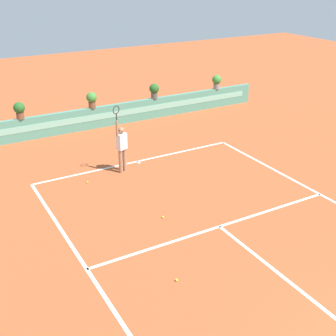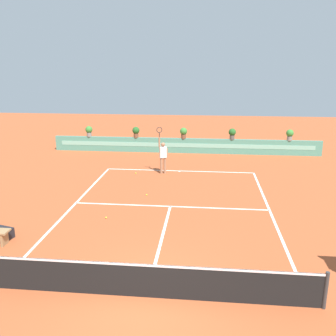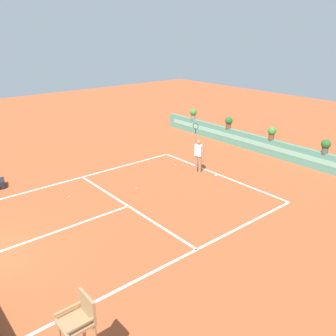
# 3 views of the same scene
# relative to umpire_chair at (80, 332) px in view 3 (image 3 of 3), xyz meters

# --- Properties ---
(ground_plane) EXTENTS (60.00, 60.00, 0.00)m
(ground_plane) POSITION_rel_umpire_chair_xyz_m (-6.06, 4.74, -1.34)
(ground_plane) COLOR #A84C28
(court_lines) EXTENTS (8.32, 11.94, 0.01)m
(court_lines) POSITION_rel_umpire_chair_xyz_m (-6.06, 5.45, -1.34)
(court_lines) COLOR white
(court_lines) RESTS_ON ground
(back_wall_barrier) EXTENTS (18.00, 0.21, 1.00)m
(back_wall_barrier) POSITION_rel_umpire_chair_xyz_m (-6.06, 15.12, -0.84)
(back_wall_barrier) COLOR #4C8E7A
(back_wall_barrier) RESTS_ON ground
(umpire_chair) EXTENTS (0.60, 0.60, 2.14)m
(umpire_chair) POSITION_rel_umpire_chair_xyz_m (0.00, 0.00, 0.00)
(umpire_chair) COLOR #99754C
(umpire_chair) RESTS_ON ground
(gear_bag) EXTENTS (0.77, 0.54, 0.36)m
(gear_bag) POSITION_rel_umpire_chair_xyz_m (-11.53, 1.63, -1.16)
(gear_bag) COLOR black
(gear_bag) RESTS_ON ground
(tennis_player) EXTENTS (0.59, 0.33, 2.58)m
(tennis_player) POSITION_rel_umpire_chair_xyz_m (-6.94, 10.05, -0.29)
(tennis_player) COLOR #9E7051
(tennis_player) RESTS_ON ground
(tennis_ball_near_baseline) EXTENTS (0.07, 0.07, 0.07)m
(tennis_ball_near_baseline) POSITION_rel_umpire_chair_xyz_m (-8.42, 9.81, -1.31)
(tennis_ball_near_baseline) COLOR #CCE033
(tennis_ball_near_baseline) RESTS_ON ground
(tennis_ball_mid_court) EXTENTS (0.07, 0.07, 0.07)m
(tennis_ball_mid_court) POSITION_rel_umpire_chair_xyz_m (-8.43, 3.62, -1.31)
(tennis_ball_mid_court) COLOR #CCE033
(tennis_ball_mid_court) RESTS_ON ground
(tennis_ball_by_sideline) EXTENTS (0.07, 0.07, 0.07)m
(tennis_ball_by_sideline) POSITION_rel_umpire_chair_xyz_m (-7.28, 6.38, -1.31)
(tennis_ball_by_sideline) COLOR #CCE033
(tennis_ball_by_sideline) RESTS_ON ground
(potted_plant_left) EXTENTS (0.48, 0.48, 0.72)m
(potted_plant_left) POSITION_rel_umpire_chair_xyz_m (-9.38, 15.13, 0.07)
(potted_plant_left) COLOR brown
(potted_plant_left) RESTS_ON back_wall_barrier
(potted_plant_right) EXTENTS (0.48, 0.48, 0.72)m
(potted_plant_right) POSITION_rel_umpire_chair_xyz_m (-2.91, 15.13, 0.07)
(potted_plant_right) COLOR #514C47
(potted_plant_right) RESTS_ON back_wall_barrier
(potted_plant_centre) EXTENTS (0.48, 0.48, 0.72)m
(potted_plant_centre) POSITION_rel_umpire_chair_xyz_m (-6.14, 15.13, 0.07)
(potted_plant_centre) COLOR brown
(potted_plant_centre) RESTS_ON back_wall_barrier
(potted_plant_far_left) EXTENTS (0.48, 0.48, 0.72)m
(potted_plant_far_left) POSITION_rel_umpire_chair_xyz_m (-12.66, 15.13, 0.07)
(potted_plant_far_left) COLOR gray
(potted_plant_far_left) RESTS_ON back_wall_barrier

